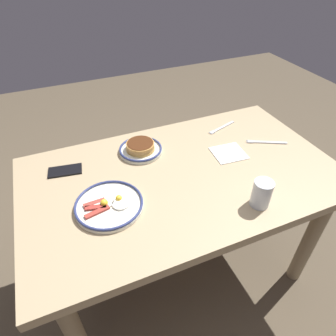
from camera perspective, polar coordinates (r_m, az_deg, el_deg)
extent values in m
plane|color=brown|center=(1.85, 2.18, -18.64)|extent=(6.00, 6.00, 0.00)
cube|color=tan|center=(1.30, 2.93, -1.75)|extent=(1.38, 0.81, 0.04)
cylinder|color=#8F7B5B|center=(1.99, 14.32, 0.00)|extent=(0.07, 0.07, 0.69)
cylinder|color=#8F7B5B|center=(1.71, -20.80, -9.84)|extent=(0.07, 0.07, 0.69)
cylinder|color=#8F7B5B|center=(1.70, 26.07, -12.08)|extent=(0.07, 0.07, 0.69)
cylinder|color=#8F7B5B|center=(1.36, -17.54, -28.52)|extent=(0.07, 0.07, 0.69)
cylinder|color=silver|center=(1.42, -5.34, 3.40)|extent=(0.21, 0.21, 0.01)
torus|color=navy|center=(1.41, -5.37, 3.80)|extent=(0.21, 0.21, 0.01)
cylinder|color=gold|center=(1.41, -5.37, 3.83)|extent=(0.14, 0.14, 0.01)
cylinder|color=tan|center=(1.40, -5.40, 4.23)|extent=(0.13, 0.13, 0.01)
cylinder|color=#D2964A|center=(1.40, -5.43, 4.63)|extent=(0.13, 0.13, 0.01)
cylinder|color=#4C2814|center=(1.39, -5.44, 4.89)|extent=(0.12, 0.12, 0.00)
cylinder|color=silver|center=(1.16, -11.37, -7.22)|extent=(0.27, 0.27, 0.01)
torus|color=navy|center=(1.15, -11.45, -6.81)|extent=(0.26, 0.26, 0.01)
cylinder|color=white|center=(1.14, -9.16, -6.89)|extent=(0.07, 0.07, 0.01)
sphere|color=yellow|center=(1.16, -9.55, -5.80)|extent=(0.03, 0.03, 0.03)
cylinder|color=white|center=(1.16, -12.40, -6.49)|extent=(0.08, 0.08, 0.01)
sphere|color=yellow|center=(1.15, -12.32, -6.64)|extent=(0.03, 0.03, 0.03)
cube|color=#9B3D32|center=(1.16, -14.15, -6.61)|extent=(0.08, 0.02, 0.01)
cube|color=#A5332A|center=(1.15, -13.89, -7.45)|extent=(0.08, 0.04, 0.01)
cube|color=#A9372D|center=(1.13, -13.63, -8.31)|extent=(0.10, 0.04, 0.01)
cylinder|color=silver|center=(1.17, 17.77, -4.76)|extent=(0.07, 0.07, 0.11)
cylinder|color=black|center=(1.18, 17.61, -5.35)|extent=(0.07, 0.07, 0.08)
cube|color=black|center=(1.37, -19.39, -0.49)|extent=(0.15, 0.09, 0.01)
cube|color=white|center=(1.43, 11.73, 2.87)|extent=(0.16, 0.15, 0.00)
cube|color=silver|center=(1.62, 10.54, 7.81)|extent=(0.18, 0.07, 0.01)
cube|color=silver|center=(1.57, 8.33, 7.00)|extent=(0.03, 0.01, 0.00)
cube|color=silver|center=(1.57, 8.49, 6.91)|extent=(0.03, 0.01, 0.00)
cube|color=silver|center=(1.57, 8.65, 6.82)|extent=(0.03, 0.01, 0.00)
cube|color=silver|center=(1.56, 8.81, 6.73)|extent=(0.03, 0.01, 0.00)
cube|color=silver|center=(1.56, 18.77, 4.77)|extent=(0.18, 0.10, 0.01)
cube|color=silver|center=(1.54, 15.55, 5.20)|extent=(0.03, 0.02, 0.00)
cube|color=silver|center=(1.54, 15.58, 5.08)|extent=(0.03, 0.02, 0.00)
cube|color=silver|center=(1.53, 15.62, 4.95)|extent=(0.03, 0.02, 0.00)
cube|color=silver|center=(1.53, 15.65, 4.83)|extent=(0.03, 0.02, 0.00)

